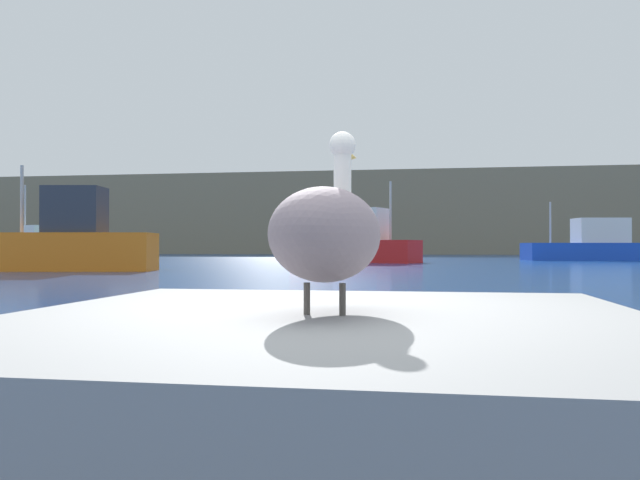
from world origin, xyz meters
TOP-DOWN VIEW (x-y plane):
  - ground_plane at (0.00, 0.00)m, footprint 260.00×260.00m
  - hillside_backdrop at (0.00, 71.88)m, footprint 140.00×13.49m
  - pier_dock at (0.11, -0.34)m, footprint 2.91×3.01m
  - pelican at (0.11, -0.33)m, footprint 0.55×1.20m
  - fishing_boat_orange at (-12.33, 18.54)m, footprint 6.30×2.78m
  - fishing_boat_red at (-3.16, 32.49)m, footprint 7.59×4.63m
  - fishing_boat_green at (-26.89, 38.40)m, footprint 4.92×3.37m
  - fishing_boat_blue at (11.30, 40.39)m, footprint 8.29×3.76m

SIDE VIEW (x-z plane):
  - ground_plane at x=0.00m, z-range 0.00..0.00m
  - pier_dock at x=0.11m, z-range 0.00..0.61m
  - fishing_boat_green at x=-26.89m, z-range -1.88..3.49m
  - fishing_boat_blue at x=11.30m, z-range -0.93..2.86m
  - pelican at x=0.11m, z-range 0.54..1.43m
  - fishing_boat_orange at x=-12.33m, z-range -0.87..3.04m
  - fishing_boat_red at x=-3.16m, z-range -1.14..3.33m
  - hillside_backdrop at x=0.00m, z-range 0.00..9.14m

